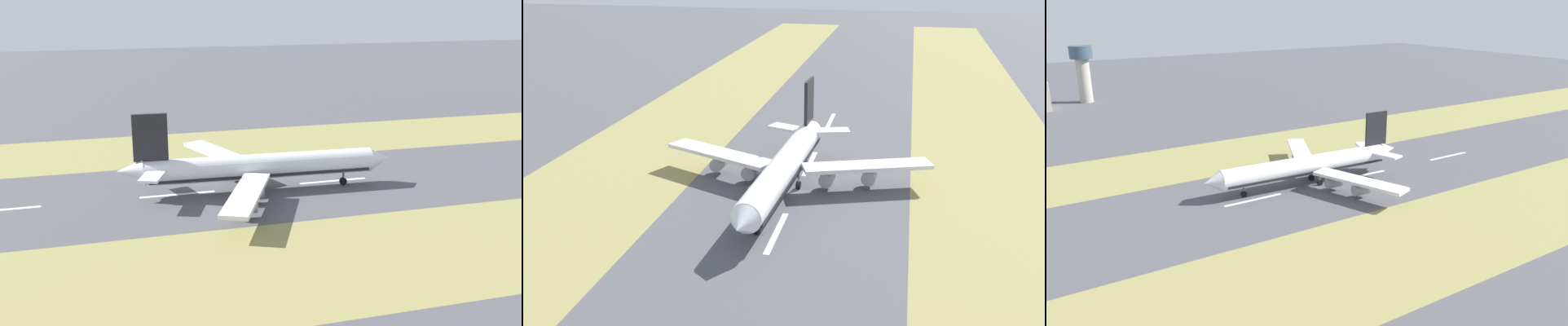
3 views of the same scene
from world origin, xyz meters
The scene contains 6 objects.
ground_plane centered at (0.00, 0.00, 0.00)m, with size 800.00×800.00×0.00m, color #4C4C51.
grass_median_west centered at (-45.00, 0.00, 0.00)m, with size 40.00×600.00×0.01m, color olive.
grass_median_east centered at (45.00, 0.00, 0.00)m, with size 40.00×600.00×0.01m, color olive.
centreline_dash_mid centered at (0.00, -18.63, 0.01)m, with size 1.20×18.00×0.01m, color silver.
centreline_dash_far centered at (0.00, 21.37, 0.01)m, with size 1.20×18.00×0.01m, color silver.
airplane_main_jet centered at (2.51, -0.53, 6.02)m, with size 64.06×67.18×20.20m.
Camera 1 is at (138.66, -37.24, 46.69)m, focal length 42.00 mm.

